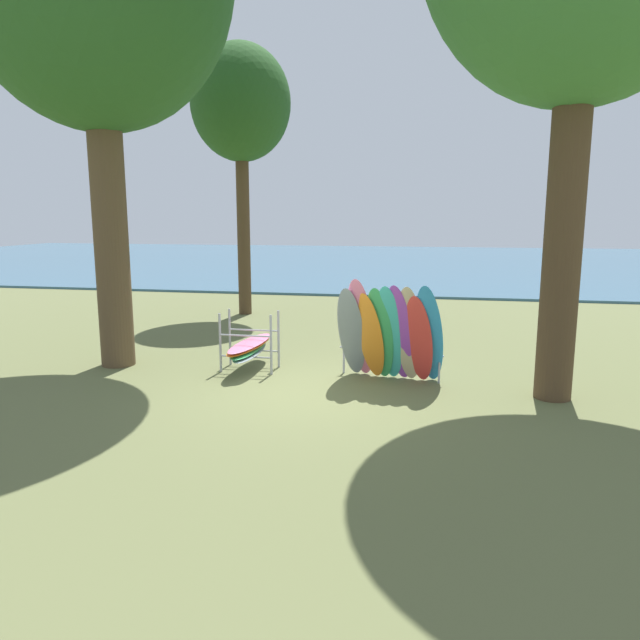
{
  "coord_description": "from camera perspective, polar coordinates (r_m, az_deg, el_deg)",
  "views": [
    {
      "loc": [
        2.17,
        -10.35,
        3.27
      ],
      "look_at": [
        -0.1,
        1.5,
        1.1
      ],
      "focal_mm": 33.08,
      "sensor_mm": 36.0,
      "label": 1
    }
  ],
  "objects": [
    {
      "name": "tree_mid_behind",
      "position": [
        19.8,
        -7.68,
        19.83
      ],
      "size": [
        3.15,
        3.15,
        8.53
      ],
      "color": "#4C3823",
      "rests_on": "ground"
    },
    {
      "name": "board_storage_rack",
      "position": [
        12.61,
        -6.84,
        -2.59
      ],
      "size": [
        1.15,
        2.13,
        1.25
      ],
      "color": "#9EA0A5",
      "rests_on": "ground"
    },
    {
      "name": "lake_water",
      "position": [
        41.42,
        7.85,
        5.65
      ],
      "size": [
        80.0,
        36.0,
        0.1
      ],
      "primitive_type": "cube",
      "color": "#38607A",
      "rests_on": "ground"
    },
    {
      "name": "ground_plane",
      "position": [
        11.07,
        -0.96,
        -6.99
      ],
      "size": [
        80.0,
        80.0,
        0.0
      ],
      "primitive_type": "plane",
      "color": "#60663D"
    },
    {
      "name": "leaning_board_pile",
      "position": [
        11.52,
        6.72,
        -1.39
      ],
      "size": [
        2.2,
        1.28,
        2.1
      ],
      "color": "gray",
      "rests_on": "ground"
    }
  ]
}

